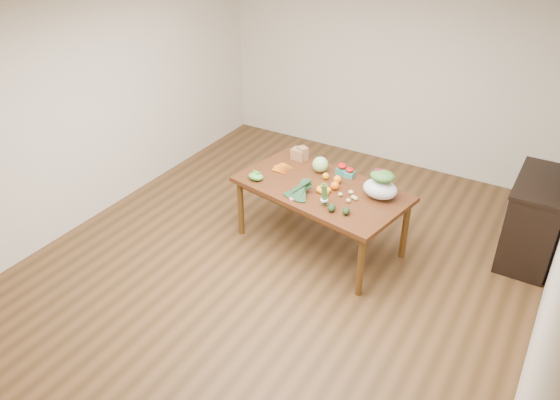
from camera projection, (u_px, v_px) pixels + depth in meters
The scene contains 26 objects.
floor at pixel (281, 266), 5.88m from camera, with size 6.00×6.00×0.00m, color brown.
ceiling at pixel (282, 6), 4.49m from camera, with size 5.00×6.00×0.02m, color white.
room_walls at pixel (282, 153), 5.19m from camera, with size 5.02×6.02×2.70m.
dining_table at pixel (320, 216), 6.04m from camera, with size 1.81×1.00×0.75m, color #492111.
cabinet at pixel (534, 219), 5.81m from camera, with size 0.52×1.02×0.94m, color black.
dish_towel at pixel (507, 213), 5.78m from camera, with size 0.02×0.28×0.45m, color white.
paper_bag at pixel (299, 153), 6.37m from camera, with size 0.22×0.19×0.16m, color #966543, non-canonical shape.
cabbage at pixel (320, 165), 6.10m from camera, with size 0.18×0.18×0.18m, color #A5D47A.
strawberry_basket_a at pixel (342, 170), 6.07m from camera, with size 0.11×0.11×0.10m, color red, non-canonical shape.
strawberry_basket_b at pixel (350, 173), 6.02m from camera, with size 0.10×0.10×0.09m, color red, non-canonical shape.
orange_a at pixel (326, 176), 5.97m from camera, with size 0.08×0.08×0.08m, color #EFA20E.
orange_b at pixel (337, 179), 5.89m from camera, with size 0.09×0.09×0.09m, color orange.
orange_c at pixel (335, 186), 5.78m from camera, with size 0.09×0.09×0.09m, color orange.
mandarin_cluster at pixel (323, 188), 5.74m from camera, with size 0.18×0.18×0.09m, color orange, non-canonical shape.
carrots at pixel (283, 169), 6.17m from camera, with size 0.22×0.22×0.03m, color orange, non-canonical shape.
snap_pea_bag at pixel (256, 176), 5.96m from camera, with size 0.18×0.13×0.08m, color green.
kale_bunch at pixel (298, 190), 5.63m from camera, with size 0.32×0.40×0.16m, color black, non-canonical shape.
asparagus_bundle at pixel (325, 195), 5.46m from camera, with size 0.08×0.08×0.25m, color #51803A, non-canonical shape.
potato_a at pixel (340, 194), 5.67m from camera, with size 0.05×0.04×0.04m, color tan.
potato_b at pixel (348, 201), 5.56m from camera, with size 0.05×0.05×0.05m, color tan.
potato_c at pixel (353, 197), 5.61m from camera, with size 0.06×0.05×0.05m, color tan.
potato_d at pixel (351, 192), 5.70m from camera, with size 0.06×0.05×0.05m, color tan.
potato_e at pixel (356, 198), 5.60m from camera, with size 0.05×0.04×0.04m, color #D2C779.
avocado_a at pixel (332, 208), 5.41m from camera, with size 0.08×0.11×0.08m, color black.
avocado_b at pixel (346, 211), 5.36m from camera, with size 0.07×0.11×0.07m, color black.
salad_bag at pixel (380, 186), 5.58m from camera, with size 0.36×0.27×0.28m, color silver, non-canonical shape.
Camera 1 is at (2.36, -4.03, 3.65)m, focal length 35.00 mm.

